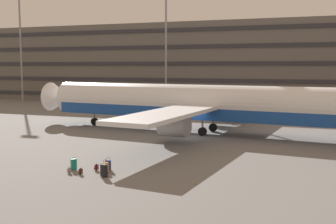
# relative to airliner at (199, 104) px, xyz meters

# --- Properties ---
(ground_plane) EXTENTS (600.00, 600.00, 0.00)m
(ground_plane) POSITION_rel_airliner_xyz_m (0.03, -2.73, -3.14)
(ground_plane) COLOR slate
(terminal_structure) EXTENTS (167.51, 20.71, 15.55)m
(terminal_structure) POSITION_rel_airliner_xyz_m (0.03, 41.56, 4.63)
(terminal_structure) COLOR #605B56
(terminal_structure) RESTS_ON ground_plane
(airliner) EXTENTS (41.85, 33.92, 11.06)m
(airliner) POSITION_rel_airliner_xyz_m (0.00, 0.00, 0.00)
(airliner) COLOR silver
(airliner) RESTS_ON ground_plane
(light_mast_far_left) EXTENTS (1.80, 0.50, 23.53)m
(light_mast_far_left) POSITION_rel_airliner_xyz_m (-44.99, 26.79, 10.34)
(light_mast_far_left) COLOR gray
(light_mast_far_left) RESTS_ON ground_plane
(light_mast_left) EXTENTS (1.80, 0.50, 24.04)m
(light_mast_left) POSITION_rel_airliner_xyz_m (-13.63, 26.79, 10.60)
(light_mast_left) COLOR gray
(light_mast_left) RESTS_ON ground_plane
(suitcase_red) EXTENTS (0.37, 0.45, 0.91)m
(suitcase_red) POSITION_rel_airliner_xyz_m (-1.42, -18.80, -2.76)
(suitcase_red) COLOR orange
(suitcase_red) RESTS_ON ground_plane
(suitcase_navy) EXTENTS (0.49, 0.39, 1.00)m
(suitcase_navy) POSITION_rel_airliner_xyz_m (-0.99, -19.78, -2.69)
(suitcase_navy) COLOR black
(suitcase_navy) RESTS_ON ground_plane
(suitcase_scuffed) EXTENTS (0.42, 0.45, 0.91)m
(suitcase_scuffed) POSITION_rel_airliner_xyz_m (-3.92, -18.79, -2.73)
(suitcase_scuffed) COLOR #147266
(suitcase_scuffed) RESTS_ON ground_plane
(suitcase_large) EXTENTS (0.42, 0.30, 0.92)m
(suitcase_large) POSITION_rel_airliner_xyz_m (-1.58, -18.08, -2.76)
(suitcase_large) COLOR navy
(suitcase_large) RESTS_ON ground_plane
(backpack_upright) EXTENTS (0.36, 0.26, 0.47)m
(backpack_upright) POSITION_rel_airliner_xyz_m (-3.68, -19.75, -2.94)
(backpack_upright) COLOR gray
(backpack_upright) RESTS_ON ground_plane
(backpack_teal) EXTENTS (0.28, 0.39, 0.53)m
(backpack_teal) POSITION_rel_airliner_xyz_m (-2.33, -18.45, -2.91)
(backpack_teal) COLOR maroon
(backpack_teal) RESTS_ON ground_plane
(backpack_orange) EXTENTS (0.34, 0.37, 0.49)m
(backpack_orange) POSITION_rel_airliner_xyz_m (-2.80, -19.74, -2.93)
(backpack_orange) COLOR #592619
(backpack_orange) RESTS_ON ground_plane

